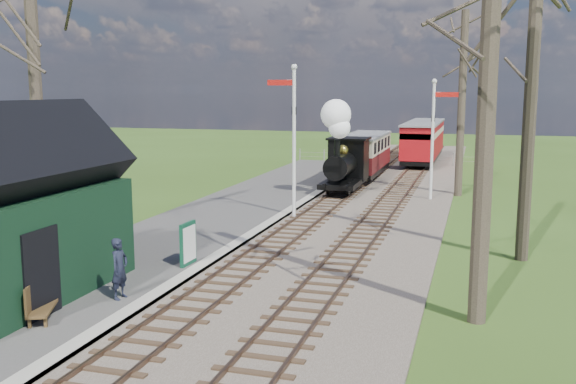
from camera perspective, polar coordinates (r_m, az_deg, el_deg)
name	(u,v)px	position (r m, az deg, el deg)	size (l,w,h in m)	color
distant_hills	(427,278)	(76.22, 12.26, -7.45)	(114.40, 48.00, 22.02)	#385B23
ballast_bed	(367,197)	(31.44, 7.07, -0.45)	(8.00, 60.00, 0.10)	brown
track_near	(341,195)	(31.67, 4.75, -0.26)	(1.60, 60.00, 0.15)	brown
track_far	(394,197)	(31.25, 9.42, -0.47)	(1.60, 60.00, 0.15)	brown
platform	(211,223)	(25.18, -6.88, -2.72)	(5.00, 44.00, 0.20)	#474442
coping_strip	(267,226)	(24.37, -1.90, -3.04)	(0.40, 44.00, 0.21)	#B2AD9E
station_shed	(12,214)	(16.76, -23.30, -1.83)	(3.25, 6.30, 4.78)	black
semaphore_near	(292,130)	(25.66, 0.40, 5.51)	(1.22, 0.24, 6.22)	silver
semaphore_far	(434,130)	(30.72, 12.88, 5.36)	(1.22, 0.24, 5.72)	silver
bare_trees	(305,90)	(19.36, 1.53, 9.03)	(15.51, 22.39, 12.00)	#382D23
fence_line	(387,157)	(45.25, 8.79, 3.05)	(12.60, 0.08, 1.00)	slate
locomotive	(344,153)	(31.88, 4.96, 3.45)	(1.84, 4.29, 4.59)	black
coach	(365,153)	(37.86, 6.82, 3.45)	(2.14, 7.35, 2.26)	black
red_carriage_a	(420,143)	(44.23, 11.66, 4.25)	(2.28, 5.65, 2.40)	black
red_carriage_b	(427,138)	(49.69, 12.22, 4.75)	(2.28, 5.65, 2.40)	black
sign_board	(188,244)	(18.81, -8.86, -4.55)	(0.14, 0.86, 1.25)	#0E432B
bench	(39,300)	(15.48, -21.28, -8.91)	(1.04, 1.57, 0.87)	#4D371B
person	(120,269)	(16.13, -14.74, -6.60)	(0.55, 0.36, 1.50)	black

